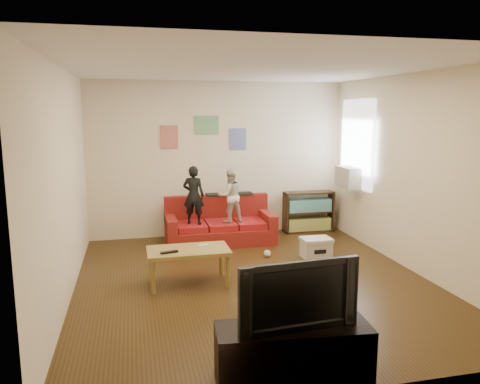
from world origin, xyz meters
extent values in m
cube|color=#3E2910|center=(0.00, 0.00, -0.01)|extent=(4.50, 5.00, 0.01)
cube|color=white|center=(0.00, 0.00, 2.71)|extent=(4.50, 5.00, 0.01)
cube|color=#F2E4C2|center=(0.00, 2.50, 1.35)|extent=(4.50, 0.01, 2.70)
cube|color=#F2E4C2|center=(0.00, -2.50, 1.35)|extent=(4.50, 0.01, 2.70)
cube|color=#F2E4C2|center=(-2.25, 0.00, 1.35)|extent=(0.01, 5.00, 2.70)
cube|color=#F2E4C2|center=(2.25, 0.00, 1.35)|extent=(0.01, 5.00, 2.70)
cube|color=maroon|center=(-0.09, 1.89, 0.13)|extent=(1.79, 0.81, 0.27)
cube|color=maroon|center=(-0.09, 2.21, 0.52)|extent=(1.79, 0.16, 0.49)
cube|color=maroon|center=(-0.90, 1.89, 0.38)|extent=(0.16, 0.81, 0.22)
cube|color=maroon|center=(0.73, 1.89, 0.38)|extent=(0.16, 0.81, 0.22)
cube|color=maroon|center=(-0.58, 1.83, 0.32)|extent=(0.47, 0.61, 0.11)
cube|color=maroon|center=(-0.09, 1.83, 0.32)|extent=(0.47, 0.61, 0.11)
cube|color=maroon|center=(0.40, 1.83, 0.32)|extent=(0.47, 0.61, 0.11)
cube|color=black|center=(0.13, 2.21, 0.77)|extent=(0.81, 0.20, 0.04)
imported|color=black|center=(-0.54, 1.79, 0.85)|extent=(0.40, 0.33, 0.95)
imported|color=silver|center=(0.06, 1.79, 0.82)|extent=(0.49, 0.41, 0.89)
cube|color=olive|center=(-0.83, 0.12, 0.44)|extent=(1.03, 0.57, 0.05)
cylinder|color=olive|center=(-1.30, -0.12, 0.21)|extent=(0.06, 0.06, 0.41)
cylinder|color=olive|center=(-0.37, -0.12, 0.21)|extent=(0.06, 0.06, 0.41)
cylinder|color=olive|center=(-1.30, 0.35, 0.21)|extent=(0.06, 0.06, 0.41)
cylinder|color=olive|center=(-0.37, 0.35, 0.21)|extent=(0.06, 0.06, 0.41)
cube|color=black|center=(-1.08, 0.00, 0.48)|extent=(0.23, 0.10, 0.02)
cube|color=white|center=(-0.63, 0.17, 0.48)|extent=(0.14, 0.08, 0.03)
cube|color=#352314|center=(1.19, 2.30, 0.37)|extent=(0.03, 0.28, 0.74)
cube|color=#352314|center=(2.09, 2.30, 0.37)|extent=(0.03, 0.28, 0.74)
cube|color=#352314|center=(1.64, 2.30, 0.01)|extent=(0.92, 0.28, 0.03)
cube|color=#352314|center=(1.64, 2.30, 0.72)|extent=(0.92, 0.28, 0.03)
cube|color=#352314|center=(1.64, 2.30, 0.37)|extent=(0.87, 0.28, 0.02)
cube|color=olive|center=(1.64, 2.30, 0.14)|extent=(0.81, 0.23, 0.22)
cube|color=teal|center=(1.64, 2.30, 0.49)|extent=(0.81, 0.23, 0.22)
cube|color=white|center=(2.22, 1.65, 1.64)|extent=(0.04, 1.08, 1.48)
cube|color=#B7B2A3|center=(2.10, 1.65, 1.08)|extent=(0.28, 0.55, 0.35)
cube|color=#D87266|center=(-0.85, 2.48, 1.75)|extent=(0.30, 0.01, 0.40)
cube|color=#72B27F|center=(-0.20, 2.48, 1.95)|extent=(0.42, 0.01, 0.32)
cube|color=#727FCC|center=(0.35, 2.48, 1.70)|extent=(0.30, 0.01, 0.38)
cube|color=silver|center=(1.18, 0.78, 0.13)|extent=(0.42, 0.31, 0.25)
cube|color=silver|center=(1.18, 0.78, 0.28)|extent=(0.44, 0.33, 0.05)
cube|color=black|center=(1.18, 0.62, 0.14)|extent=(0.19, 0.00, 0.06)
cube|color=black|center=(-0.26, -2.25, 0.24)|extent=(1.29, 0.53, 0.47)
imported|color=black|center=(-0.26, -2.25, 0.76)|extent=(1.01, 0.22, 0.58)
sphere|color=silver|center=(0.46, 0.97, 0.05)|extent=(0.12, 0.12, 0.11)
camera|label=1|loc=(-1.48, -5.59, 2.19)|focal=35.00mm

